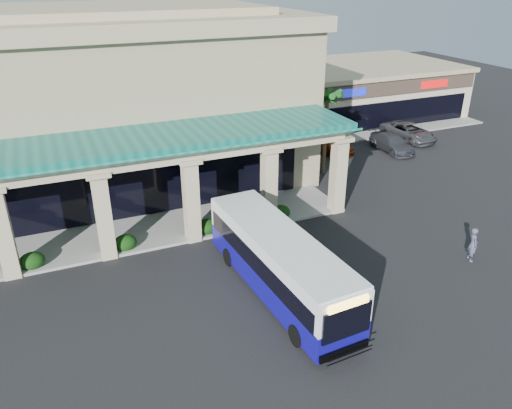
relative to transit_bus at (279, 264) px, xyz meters
name	(u,v)px	position (x,y,z in m)	size (l,w,h in m)	color
ground	(285,276)	(0.84, 1.00, -1.47)	(110.00, 110.00, 0.00)	black
main_building	(65,102)	(-7.16, 17.00, 4.20)	(30.80, 14.80, 11.35)	tan
arcade	(88,196)	(-7.16, 7.80, 1.38)	(30.00, 6.20, 5.70)	#0F5C52
strip_mall	(341,91)	(18.84, 25.00, 0.98)	(22.50, 12.50, 4.90)	beige
palm_0	(326,129)	(9.34, 12.00, 1.83)	(2.40, 2.40, 6.60)	#103C10
palm_1	(316,122)	(10.34, 15.00, 1.43)	(2.40, 2.40, 5.80)	#103C10
broadleaf_tree	(265,115)	(8.34, 20.00, 0.93)	(2.60, 2.60, 4.81)	black
transit_bus	(279,264)	(0.00, 0.00, 0.00)	(2.45, 10.54, 2.95)	#0F0B87
pedestrian	(473,244)	(10.13, -1.38, -0.57)	(0.66, 0.43, 1.81)	#42455F
car_silver	(329,142)	(12.08, 15.75, -0.68)	(1.88, 4.66, 1.59)	#94340F
car_red	(392,143)	(16.84, 13.95, -0.80)	(1.88, 4.62, 1.34)	#3A3C43
car_gray	(409,132)	(19.95, 15.73, -0.74)	(2.44, 5.29, 1.47)	#46474C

